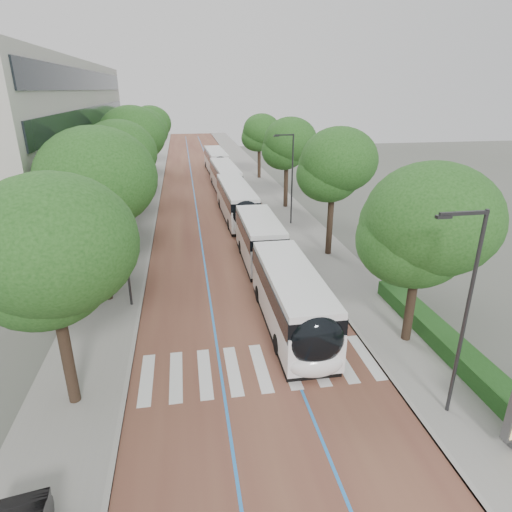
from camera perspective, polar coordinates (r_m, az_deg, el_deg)
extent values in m
plane|color=#51544C|center=(19.04, 0.56, -16.47)|extent=(160.00, 160.00, 0.00)
cube|color=brown|center=(56.09, -6.74, 9.24)|extent=(11.00, 140.00, 0.02)
cube|color=gray|center=(56.22, -14.48, 8.79)|extent=(4.00, 140.00, 0.12)
cube|color=gray|center=(56.93, 0.92, 9.61)|extent=(4.00, 140.00, 0.12)
cube|color=gray|center=(56.09, -12.52, 8.93)|extent=(0.20, 140.00, 0.14)
cube|color=gray|center=(56.62, -1.00, 9.55)|extent=(0.20, 140.00, 0.14)
cube|color=silver|center=(19.75, -14.37, -15.59)|extent=(0.55, 3.60, 0.01)
cube|color=silver|center=(19.65, -10.61, -15.44)|extent=(0.55, 3.60, 0.01)
cube|color=silver|center=(19.64, -6.84, -15.22)|extent=(0.55, 3.60, 0.01)
cube|color=silver|center=(19.70, -3.08, -14.94)|extent=(0.55, 3.60, 0.01)
cube|color=silver|center=(19.84, 0.63, -14.61)|extent=(0.55, 3.60, 0.01)
cube|color=silver|center=(20.06, 4.25, -14.22)|extent=(0.55, 3.60, 0.01)
cube|color=silver|center=(20.36, 7.77, -13.79)|extent=(0.55, 3.60, 0.01)
cube|color=silver|center=(20.72, 11.17, -13.32)|extent=(0.55, 3.60, 0.01)
cube|color=silver|center=(21.16, 14.43, -12.84)|extent=(0.55, 3.60, 0.01)
cube|color=blue|center=(56.03, -8.39, 9.16)|extent=(0.12, 126.00, 0.01)
cube|color=blue|center=(56.18, -5.09, 9.34)|extent=(0.12, 126.00, 0.01)
cube|color=black|center=(44.35, -19.73, 8.86)|extent=(0.12, 38.00, 1.60)
cube|color=black|center=(43.83, -20.26, 12.94)|extent=(0.12, 38.00, 1.60)
cube|color=black|center=(43.55, -20.82, 17.08)|extent=(0.12, 38.00, 1.60)
cube|color=black|center=(43.49, -21.37, 21.00)|extent=(0.12, 38.00, 1.60)
cube|color=#1D4417|center=(21.96, 25.16, -11.45)|extent=(1.20, 14.00, 0.80)
cylinder|color=#2D2D30|center=(16.92, 26.12, -7.57)|extent=(0.14, 0.14, 8.00)
cube|color=#2D2D30|center=(15.10, 26.02, 5.14)|extent=(1.70, 0.12, 0.12)
cube|color=#2D2D30|center=(14.72, 23.73, 4.82)|extent=(0.50, 0.20, 0.10)
cylinder|color=#2D2D30|center=(38.74, 4.83, 10.06)|extent=(0.14, 0.14, 8.00)
cube|color=#2D2D30|center=(37.98, 3.81, 15.81)|extent=(1.70, 0.12, 0.12)
cube|color=#2D2D30|center=(37.83, 2.73, 15.69)|extent=(0.50, 0.20, 0.10)
cylinder|color=#2D2D30|center=(24.26, -17.21, 2.23)|extent=(0.14, 0.14, 8.00)
cylinder|color=black|center=(18.22, -23.88, -12.08)|extent=(0.44, 0.44, 4.39)
ellipsoid|color=#1B4616|center=(16.50, -25.93, -0.34)|extent=(5.74, 5.74, 4.88)
cylinder|color=black|center=(25.99, -19.60, -0.87)|extent=(0.44, 0.44, 4.77)
ellipsoid|color=#1B4616|center=(24.77, -20.84, 8.46)|extent=(6.29, 6.29, 5.34)
cylinder|color=black|center=(34.41, -17.33, 4.79)|extent=(0.44, 0.44, 4.83)
ellipsoid|color=#1B4616|center=(33.50, -18.17, 12.00)|extent=(5.45, 5.45, 4.63)
cylinder|color=black|center=(44.03, -15.85, 8.58)|extent=(0.44, 0.44, 5.05)
ellipsoid|color=#1B4616|center=(43.30, -16.47, 14.50)|extent=(6.17, 6.17, 5.25)
cylinder|color=black|center=(55.80, -14.69, 11.03)|extent=(0.44, 0.44, 4.59)
ellipsoid|color=#1B4616|center=(55.25, -15.10, 15.28)|extent=(6.04, 6.04, 5.13)
cylinder|color=black|center=(70.60, -13.79, 13.08)|extent=(0.44, 0.44, 4.38)
ellipsoid|color=#1B4616|center=(70.17, -14.08, 16.29)|extent=(6.21, 6.21, 5.28)
cylinder|color=black|center=(21.98, 19.90, -6.05)|extent=(0.44, 0.44, 4.07)
ellipsoid|color=#1B4616|center=(20.62, 21.18, 3.15)|extent=(5.95, 5.95, 5.05)
cylinder|color=black|center=(32.01, 9.80, 4.04)|extent=(0.44, 0.44, 4.61)
ellipsoid|color=#1B4616|center=(31.04, 10.29, 11.44)|extent=(5.33, 5.33, 4.53)
cylinder|color=black|center=(45.03, 4.00, 9.25)|extent=(0.44, 0.44, 4.50)
ellipsoid|color=#1B4616|center=(44.36, 4.14, 14.43)|extent=(5.25, 5.25, 4.47)
cylinder|color=black|center=(60.46, 0.42, 12.29)|extent=(0.44, 0.44, 4.23)
ellipsoid|color=#1B4616|center=(59.97, 0.43, 15.93)|extent=(4.98, 4.98, 4.23)
cylinder|color=black|center=(26.60, 2.07, -0.49)|extent=(2.30, 0.91, 2.30)
cube|color=white|center=(22.28, 4.65, -6.58)|extent=(2.55, 9.37, 1.82)
cube|color=black|center=(21.77, 4.73, -3.93)|extent=(2.59, 9.19, 0.97)
cube|color=white|center=(21.50, 4.79, -2.39)|extent=(2.50, 9.19, 0.31)
cube|color=black|center=(22.81, 4.56, -9.00)|extent=(2.50, 9.00, 0.35)
cube|color=white|center=(30.76, 0.49, 1.58)|extent=(2.54, 7.75, 1.82)
cube|color=black|center=(30.39, 0.50, 3.60)|extent=(2.58, 7.60, 0.97)
cube|color=white|center=(30.20, 0.50, 4.76)|extent=(2.49, 7.60, 0.31)
cube|color=black|center=(31.14, 0.49, -0.30)|extent=(2.49, 7.44, 0.35)
ellipsoid|color=black|center=(18.15, 8.15, -11.11)|extent=(2.36, 1.11, 2.28)
ellipsoid|color=white|center=(18.74, 8.01, -14.13)|extent=(2.36, 1.01, 1.14)
cylinder|color=black|center=(20.52, 2.98, -11.67)|extent=(0.31, 1.00, 1.00)
cylinder|color=black|center=(21.06, 9.12, -11.00)|extent=(0.31, 1.00, 1.00)
cylinder|color=black|center=(32.41, -1.98, 1.19)|extent=(0.31, 1.00, 1.00)
cylinder|color=black|center=(32.75, 1.94, 1.41)|extent=(0.31, 1.00, 1.00)
cylinder|color=black|center=(25.10, 0.41, -5.08)|extent=(0.31, 1.00, 1.00)
cylinder|color=black|center=(25.54, 5.43, -4.69)|extent=(0.31, 1.00, 1.00)
cube|color=white|center=(41.41, -2.65, 6.80)|extent=(2.70, 12.04, 1.82)
cube|color=black|center=(41.14, -2.67, 8.33)|extent=(2.74, 11.80, 0.97)
cube|color=white|center=(41.00, -2.69, 9.21)|extent=(2.65, 11.80, 0.31)
cube|color=black|center=(41.70, -2.62, 5.35)|extent=(2.65, 11.56, 0.35)
ellipsoid|color=black|center=(35.64, -1.33, 5.62)|extent=(2.37, 1.14, 2.28)
ellipsoid|color=white|center=(35.91, -1.30, 3.85)|extent=(2.37, 1.04, 1.14)
cylinder|color=black|center=(38.05, -3.55, 4.26)|extent=(0.32, 1.00, 1.00)
cylinder|color=black|center=(38.37, -0.19, 4.45)|extent=(0.32, 1.00, 1.00)
cylinder|color=black|center=(45.13, -4.75, 6.97)|extent=(0.32, 1.00, 1.00)
cylinder|color=black|center=(45.40, -1.89, 7.12)|extent=(0.32, 1.00, 1.00)
cube|color=white|center=(52.80, -4.13, 9.96)|extent=(2.83, 12.07, 1.82)
cube|color=black|center=(52.59, -4.17, 11.18)|extent=(2.87, 11.83, 0.97)
cube|color=white|center=(52.48, -4.19, 11.86)|extent=(2.78, 11.82, 0.31)
cube|color=black|center=(53.03, -4.10, 8.81)|extent=(2.77, 11.58, 0.35)
ellipsoid|color=black|center=(46.97, -3.23, 9.47)|extent=(2.38, 1.17, 2.28)
ellipsoid|color=white|center=(47.17, -3.19, 8.10)|extent=(2.38, 1.07, 1.14)
cylinder|color=black|center=(49.34, -4.88, 8.22)|extent=(0.33, 1.01, 1.00)
cylinder|color=black|center=(49.63, -2.26, 8.36)|extent=(0.33, 1.01, 1.00)
cylinder|color=black|center=(56.54, -5.77, 9.88)|extent=(0.33, 1.01, 1.00)
cylinder|color=black|center=(56.79, -3.46, 10.00)|extent=(0.33, 1.01, 1.00)
cube|color=white|center=(65.76, -5.35, 12.19)|extent=(2.84, 12.07, 1.82)
cube|color=black|center=(65.59, -5.38, 13.17)|extent=(2.87, 11.83, 0.97)
cube|color=white|center=(65.50, -5.40, 13.73)|extent=(2.78, 11.82, 0.31)
cube|color=black|center=(65.94, -5.31, 11.26)|extent=(2.77, 11.58, 0.35)
ellipsoid|color=black|center=(59.90, -4.75, 12.03)|extent=(2.38, 1.17, 2.28)
ellipsoid|color=white|center=(60.05, -4.71, 10.95)|extent=(2.38, 1.07, 1.14)
cylinder|color=black|center=(62.25, -6.01, 10.93)|extent=(0.33, 1.01, 1.00)
cylinder|color=black|center=(62.49, -3.91, 11.04)|extent=(0.33, 1.01, 1.00)
cylinder|color=black|center=(69.51, -6.62, 12.00)|extent=(0.33, 1.01, 1.00)
cylinder|color=black|center=(69.73, -4.73, 12.10)|extent=(0.33, 1.01, 1.00)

